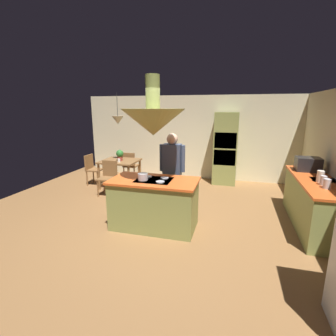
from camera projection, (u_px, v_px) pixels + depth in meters
The scene contains 19 objects.
ground at pixel (158, 222), 4.95m from camera, with size 8.16×8.16×0.00m, color olive.
wall_back at pixel (191, 137), 7.89m from camera, with size 6.80×0.10×2.55m, color beige.
kitchen_island at pixel (154, 203), 4.65m from camera, with size 1.58×0.86×0.93m.
counter_run_right at pixel (313, 203), 4.67m from camera, with size 0.73×2.25×0.91m.
oven_tower at pixel (225, 149), 7.28m from camera, with size 0.66×0.62×2.06m.
dining_table at pixel (120, 164), 7.01m from camera, with size 0.99×0.92×0.76m.
person_at_island at pixel (172, 168), 5.15m from camera, with size 0.53×0.23×1.69m.
range_hood at pixel (153, 120), 4.30m from camera, with size 1.10×1.10×1.00m.
pendant_light_over_table at pixel (118, 120), 6.73m from camera, with size 0.32×0.32×0.82m.
chair_facing_island at pixel (108, 175), 6.41m from camera, with size 0.40×0.40×0.87m.
chair_by_back_wall at pixel (130, 164), 7.69m from camera, with size 0.40×0.40×0.87m.
chair_at_corner at pixel (92, 167), 7.27m from camera, with size 0.40×0.40×0.87m.
potted_plant_on_table at pixel (120, 155), 6.91m from camera, with size 0.20×0.20×0.30m.
cup_on_table at pixel (119, 161), 6.74m from camera, with size 0.07×0.07×0.09m, color white.
canister_flour at pixel (327, 184), 4.03m from camera, with size 0.12×0.12×0.16m, color silver.
canister_sugar at pixel (324, 181), 4.20m from camera, with size 0.11×0.11×0.16m, color silver.
canister_tea at pixel (321, 177), 4.36m from camera, with size 0.12×0.12×0.21m, color silver.
microwave_on_counter at pixel (308, 164), 5.16m from camera, with size 0.46×0.36×0.28m, color #232326.
cooking_pot_on_cooktop at pixel (143, 177), 4.45m from camera, with size 0.18×0.18×0.12m, color #B2B2B7.
Camera 1 is at (1.40, -4.35, 2.18)m, focal length 26.96 mm.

